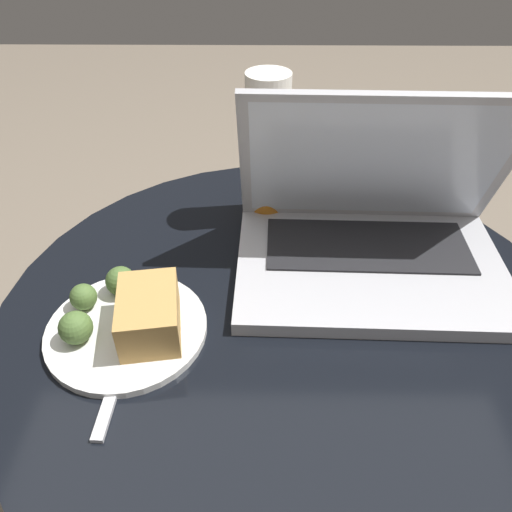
{
  "coord_description": "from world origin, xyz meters",
  "views": [
    {
      "loc": [
        -0.03,
        -0.43,
        0.99
      ],
      "look_at": [
        -0.04,
        0.01,
        0.64
      ],
      "focal_mm": 35.0,
      "sensor_mm": 36.0,
      "label": 1
    }
  ],
  "objects": [
    {
      "name": "laptop",
      "position": [
        0.11,
        0.08,
        0.62
      ],
      "size": [
        0.34,
        0.24,
        0.23
      ],
      "color": "#B2B2B7",
      "rests_on": "table"
    },
    {
      "name": "beer_glass",
      "position": [
        -0.02,
        0.2,
        0.67
      ],
      "size": [
        0.06,
        0.06,
        0.21
      ],
      "color": "#C6701E",
      "rests_on": "table"
    },
    {
      "name": "snack_plate",
      "position": [
        -0.18,
        -0.04,
        0.59
      ],
      "size": [
        0.18,
        0.18,
        0.06
      ],
      "color": "silver",
      "rests_on": "table"
    },
    {
      "name": "table",
      "position": [
        0.0,
        0.0,
        0.39
      ],
      "size": [
        0.69,
        0.69,
        0.57
      ],
      "color": "#9E9EA3",
      "rests_on": "ground_plane"
    },
    {
      "name": "fork",
      "position": [
        -0.18,
        -0.07,
        0.57
      ],
      "size": [
        0.03,
        0.2,
        0.0
      ],
      "color": "silver",
      "rests_on": "table"
    }
  ]
}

